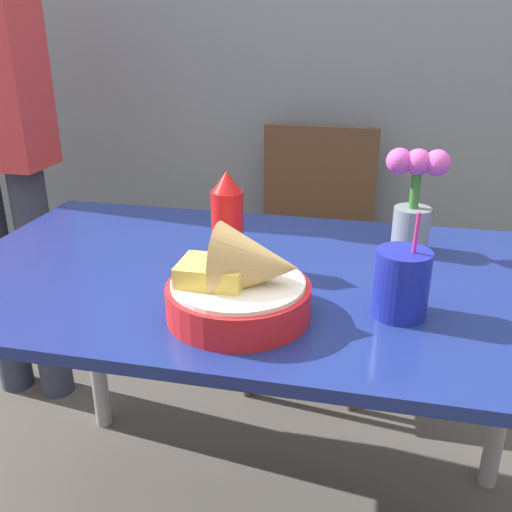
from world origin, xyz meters
name	(u,v)px	position (x,y,z in m)	size (l,w,h in m)	color
dining_table	(261,314)	(0.00, 0.00, 0.64)	(1.30, 0.75, 0.73)	navy
chair_far_window	(314,231)	(0.01, 0.84, 0.53)	(0.40, 0.40, 0.88)	#473323
food_basket	(245,285)	(0.01, -0.19, 0.79)	(0.25, 0.25, 0.17)	red
ketchup_bottle	(227,223)	(-0.07, 0.01, 0.83)	(0.07, 0.07, 0.21)	red
drink_cup	(401,285)	(0.28, -0.12, 0.79)	(0.10, 0.10, 0.20)	#192399
flower_vase	(414,200)	(0.30, 0.19, 0.85)	(0.13, 0.08, 0.23)	gray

